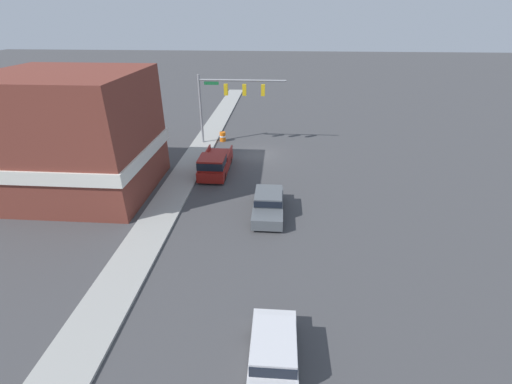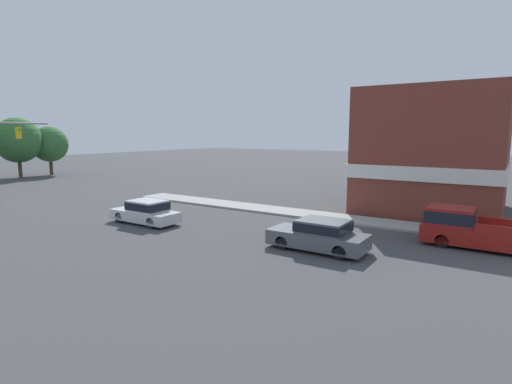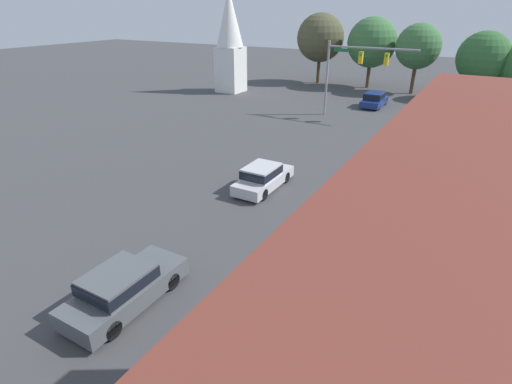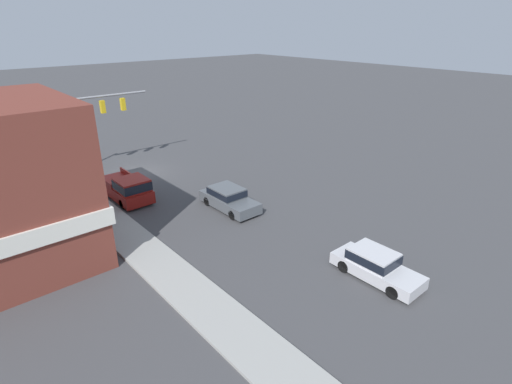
# 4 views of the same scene
# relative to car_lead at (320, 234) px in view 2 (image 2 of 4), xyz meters

# --- Properties ---
(car_lead) EXTENTS (1.94, 4.70, 1.50)m
(car_lead) POSITION_rel_car_lead_xyz_m (0.00, 0.00, 0.00)
(car_lead) COLOR black
(car_lead) RESTS_ON ground
(car_second_ahead) EXTENTS (1.78, 4.58, 1.47)m
(car_second_ahead) POSITION_rel_car_lead_xyz_m (-0.63, 11.36, -0.02)
(car_second_ahead) COLOR black
(car_second_ahead) RESTS_ON ground
(pickup_truck_parked) EXTENTS (2.12, 5.55, 1.88)m
(pickup_truck_parked) POSITION_rel_car_lead_xyz_m (4.67, -5.99, 0.14)
(pickup_truck_parked) COLOR black
(pickup_truck_parked) RESTS_ON ground
(corner_brick_building) EXTENTS (10.24, 9.38, 8.56)m
(corner_brick_building) POSITION_rel_car_lead_xyz_m (13.80, -2.55, 3.38)
(corner_brick_building) COLOR brown
(corner_brick_building) RESTS_ON ground
(backdrop_tree_right_mid) EXTENTS (5.61, 5.61, 7.48)m
(backdrop_tree_right_mid) POSITION_rel_car_lead_xyz_m (8.49, 44.85, 3.89)
(backdrop_tree_right_mid) COLOR #4C3823
(backdrop_tree_right_mid) RESTS_ON ground
(backdrop_tree_right_far) EXTENTS (4.66, 4.66, 6.43)m
(backdrop_tree_right_far) POSITION_rel_car_lead_xyz_m (12.33, 44.53, 3.31)
(backdrop_tree_right_far) COLOR #4C3823
(backdrop_tree_right_far) RESTS_ON ground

